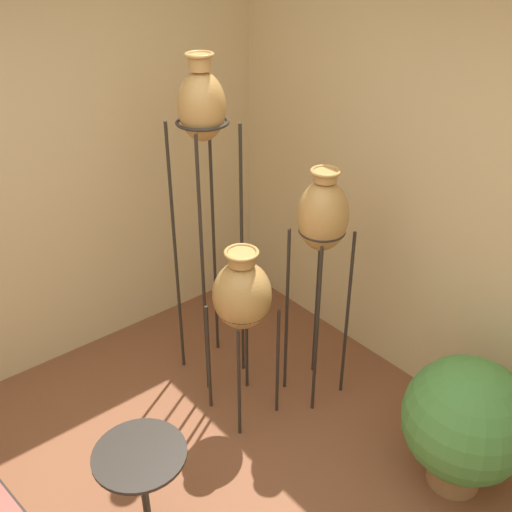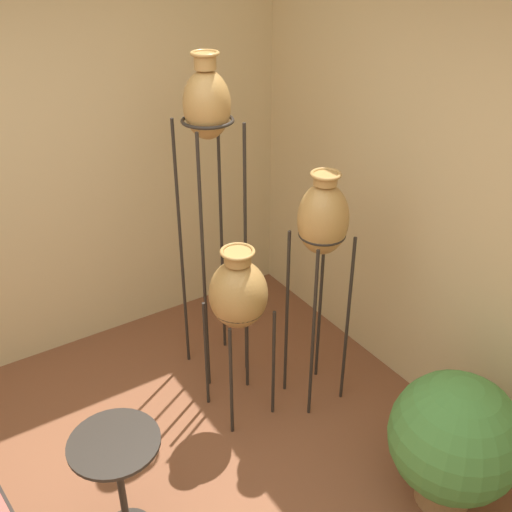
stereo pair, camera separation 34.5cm
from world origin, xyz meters
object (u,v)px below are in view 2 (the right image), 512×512
at_px(vase_stand_tall, 207,118).
at_px(side_table, 118,469).
at_px(potted_plant, 454,440).
at_px(vase_stand_short, 238,294).
at_px(vase_stand_medium, 323,223).

height_order(vase_stand_tall, side_table, vase_stand_tall).
bearing_deg(side_table, vase_stand_tall, 40.78).
bearing_deg(potted_plant, vase_stand_short, 114.69).
relative_size(vase_stand_short, potted_plant, 1.44).
distance_m(vase_stand_tall, vase_stand_short, 1.00).
bearing_deg(potted_plant, vase_stand_medium, 94.17).
relative_size(vase_stand_short, side_table, 1.78).
xyz_separation_m(vase_stand_short, potted_plant, (0.54, -1.17, -0.42)).
height_order(vase_stand_tall, vase_stand_medium, vase_stand_tall).
relative_size(vase_stand_tall, side_table, 3.28).
bearing_deg(vase_stand_short, side_table, -154.79).
height_order(side_table, potted_plant, potted_plant).
height_order(vase_stand_short, potted_plant, vase_stand_short).
relative_size(vase_stand_tall, vase_stand_short, 1.84).
relative_size(vase_stand_tall, potted_plant, 2.65).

